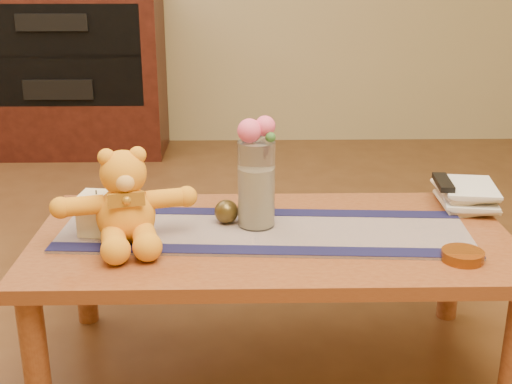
{
  "coord_description": "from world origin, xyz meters",
  "views": [
    {
      "loc": [
        -0.09,
        -1.83,
        1.22
      ],
      "look_at": [
        -0.05,
        0.0,
        0.58
      ],
      "focal_mm": 47.15,
      "sensor_mm": 36.0,
      "label": 1
    }
  ],
  "objects_px": {
    "glass_vase": "(256,184)",
    "teddy_bear": "(125,197)",
    "pillar_candle": "(98,213)",
    "book_bottom": "(441,203)",
    "amber_dish": "(463,256)",
    "tv_remote": "(443,182)",
    "bronze_ball": "(226,212)"
  },
  "relations": [
    {
      "from": "bronze_ball",
      "to": "tv_remote",
      "type": "relative_size",
      "value": 0.45
    },
    {
      "from": "teddy_bear",
      "to": "book_bottom",
      "type": "bearing_deg",
      "value": 1.44
    },
    {
      "from": "book_bottom",
      "to": "amber_dish",
      "type": "xyz_separation_m",
      "value": [
        -0.06,
        -0.42,
        0.0
      ]
    },
    {
      "from": "book_bottom",
      "to": "glass_vase",
      "type": "bearing_deg",
      "value": -161.89
    },
    {
      "from": "tv_remote",
      "to": "amber_dish",
      "type": "height_order",
      "value": "tv_remote"
    },
    {
      "from": "teddy_bear",
      "to": "pillar_candle",
      "type": "bearing_deg",
      "value": 135.61
    },
    {
      "from": "teddy_bear",
      "to": "glass_vase",
      "type": "xyz_separation_m",
      "value": [
        0.37,
        0.1,
        0.0
      ]
    },
    {
      "from": "glass_vase",
      "to": "tv_remote",
      "type": "height_order",
      "value": "glass_vase"
    },
    {
      "from": "teddy_bear",
      "to": "book_bottom",
      "type": "xyz_separation_m",
      "value": [
        0.98,
        0.27,
        -0.13
      ]
    },
    {
      "from": "glass_vase",
      "to": "teddy_bear",
      "type": "bearing_deg",
      "value": -165.45
    },
    {
      "from": "teddy_bear",
      "to": "bronze_ball",
      "type": "relative_size",
      "value": 5.21
    },
    {
      "from": "bronze_ball",
      "to": "tv_remote",
      "type": "bearing_deg",
      "value": 11.6
    },
    {
      "from": "tv_remote",
      "to": "bronze_ball",
      "type": "bearing_deg",
      "value": -163.25
    },
    {
      "from": "glass_vase",
      "to": "book_bottom",
      "type": "relative_size",
      "value": 1.17
    },
    {
      "from": "glass_vase",
      "to": "bronze_ball",
      "type": "distance_m",
      "value": 0.13
    },
    {
      "from": "tv_remote",
      "to": "amber_dish",
      "type": "xyz_separation_m",
      "value": [
        -0.06,
        -0.41,
        -0.07
      ]
    },
    {
      "from": "book_bottom",
      "to": "tv_remote",
      "type": "distance_m",
      "value": 0.08
    },
    {
      "from": "teddy_bear",
      "to": "pillar_candle",
      "type": "height_order",
      "value": "teddy_bear"
    },
    {
      "from": "glass_vase",
      "to": "amber_dish",
      "type": "distance_m",
      "value": 0.61
    },
    {
      "from": "pillar_candle",
      "to": "amber_dish",
      "type": "relative_size",
      "value": 1.04
    },
    {
      "from": "bronze_ball",
      "to": "amber_dish",
      "type": "xyz_separation_m",
      "value": [
        0.64,
        -0.26,
        -0.03
      ]
    },
    {
      "from": "glass_vase",
      "to": "book_bottom",
      "type": "bearing_deg",
      "value": 15.95
    },
    {
      "from": "pillar_candle",
      "to": "glass_vase",
      "type": "distance_m",
      "value": 0.47
    },
    {
      "from": "bronze_ball",
      "to": "tv_remote",
      "type": "height_order",
      "value": "tv_remote"
    },
    {
      "from": "teddy_bear",
      "to": "pillar_candle",
      "type": "distance_m",
      "value": 0.13
    },
    {
      "from": "pillar_candle",
      "to": "book_bottom",
      "type": "distance_m",
      "value": 1.09
    },
    {
      "from": "glass_vase",
      "to": "bronze_ball",
      "type": "xyz_separation_m",
      "value": [
        -0.09,
        0.02,
        -0.09
      ]
    },
    {
      "from": "pillar_candle",
      "to": "book_bottom",
      "type": "bearing_deg",
      "value": 11.44
    },
    {
      "from": "pillar_candle",
      "to": "book_bottom",
      "type": "xyz_separation_m",
      "value": [
        1.07,
        0.22,
        -0.06
      ]
    },
    {
      "from": "pillar_candle",
      "to": "bronze_ball",
      "type": "distance_m",
      "value": 0.38
    },
    {
      "from": "pillar_candle",
      "to": "teddy_bear",
      "type": "bearing_deg",
      "value": -30.4
    },
    {
      "from": "tv_remote",
      "to": "pillar_candle",
      "type": "bearing_deg",
      "value": -163.91
    }
  ]
}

